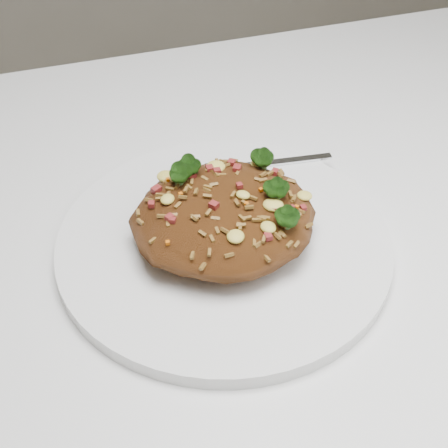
{
  "coord_description": "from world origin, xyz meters",
  "views": [
    {
      "loc": [
        -0.11,
        -0.38,
        1.15
      ],
      "look_at": [
        0.01,
        0.01,
        0.78
      ],
      "focal_mm": 50.0,
      "sensor_mm": 36.0,
      "label": 1
    }
  ],
  "objects_px": {
    "fried_rice": "(225,210)",
    "fork": "(262,164)",
    "dining_table": "(215,321)",
    "plate": "(224,242)"
  },
  "relations": [
    {
      "from": "dining_table",
      "to": "fried_rice",
      "type": "height_order",
      "value": "fried_rice"
    },
    {
      "from": "plate",
      "to": "fork",
      "type": "xyz_separation_m",
      "value": [
        0.07,
        0.09,
        0.01
      ]
    },
    {
      "from": "dining_table",
      "to": "fork",
      "type": "xyz_separation_m",
      "value": [
        0.08,
        0.1,
        0.11
      ]
    },
    {
      "from": "dining_table",
      "to": "plate",
      "type": "relative_size",
      "value": 4.03
    },
    {
      "from": "dining_table",
      "to": "fork",
      "type": "relative_size",
      "value": 7.38
    },
    {
      "from": "dining_table",
      "to": "fork",
      "type": "height_order",
      "value": "fork"
    },
    {
      "from": "plate",
      "to": "fork",
      "type": "relative_size",
      "value": 1.83
    },
    {
      "from": "plate",
      "to": "fork",
      "type": "height_order",
      "value": "fork"
    },
    {
      "from": "dining_table",
      "to": "fried_rice",
      "type": "xyz_separation_m",
      "value": [
        0.01,
        0.01,
        0.14
      ]
    },
    {
      "from": "fried_rice",
      "to": "fork",
      "type": "xyz_separation_m",
      "value": [
        0.07,
        0.09,
        -0.03
      ]
    }
  ]
}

